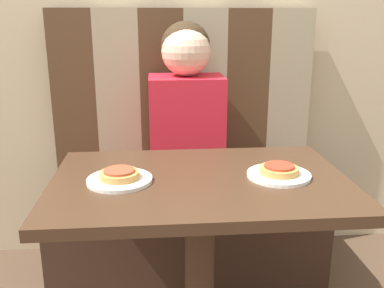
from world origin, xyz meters
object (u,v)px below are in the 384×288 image
(pizza_right, at_px, (279,169))
(pizza_left, at_px, (119,174))
(plate_right, at_px, (279,175))
(person, at_px, (186,104))
(plate_left, at_px, (120,180))

(pizza_right, bearing_deg, pizza_left, 180.00)
(pizza_left, xyz_separation_m, pizza_right, (0.50, 0.00, 0.00))
(plate_right, bearing_deg, person, 112.26)
(person, distance_m, pizza_left, 0.67)
(pizza_left, distance_m, pizza_right, 0.50)
(plate_left, xyz_separation_m, plate_right, (0.50, 0.00, 0.00))
(plate_left, bearing_deg, person, 67.74)
(plate_right, bearing_deg, pizza_right, 90.00)
(plate_right, xyz_separation_m, pizza_right, (0.00, 0.00, 0.02))
(pizza_right, bearing_deg, plate_right, -90.00)
(plate_right, bearing_deg, pizza_left, 180.00)
(plate_right, relative_size, pizza_left, 1.66)
(plate_left, bearing_deg, pizza_right, 0.00)
(pizza_left, bearing_deg, person, 67.74)
(person, relative_size, pizza_right, 5.91)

